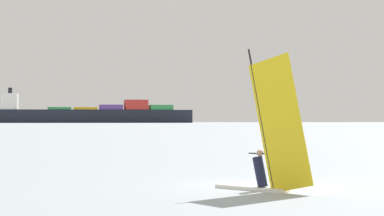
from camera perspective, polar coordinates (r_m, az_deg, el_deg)
ground_plane at (r=23.20m, az=5.83°, el=-6.61°), size 4000.00×4000.00×0.00m
windsurfer at (r=21.27m, az=6.46°, el=-3.60°), size 2.94×2.59×4.61m
cargo_ship at (r=695.77m, az=-8.69°, el=-0.50°), size 211.03×69.13×35.57m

